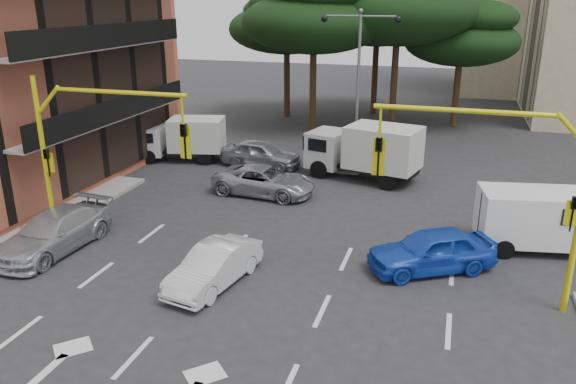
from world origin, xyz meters
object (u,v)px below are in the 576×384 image
street_lamp_center (359,59)px  car_silver_cross_a (264,181)px  car_blue_compact (431,250)px  car_silver_cross_b (261,154)px  signal_mast_right (514,176)px  signal_mast_left (85,141)px  van_white (544,220)px  box_truck_b (364,152)px  box_truck_a (182,139)px  car_silver_wagon (54,232)px  car_white_hatch (214,266)px

street_lamp_center → car_silver_cross_a: street_lamp_center is taller
car_blue_compact → car_silver_cross_b: (-9.22, 9.49, 0.01)m
street_lamp_center → car_silver_cross_b: bearing=-145.9°
signal_mast_right → car_silver_cross_a: bearing=144.2°
signal_mast_left → van_white: bearing=15.8°
van_white → street_lamp_center: bearing=-149.2°
car_silver_cross_a → box_truck_b: box_truck_b is taller
car_silver_cross_b → box_truck_a: (-4.57, -0.02, 0.45)m
car_blue_compact → car_silver_wagon: bearing=-109.6°
car_white_hatch → box_truck_a: size_ratio=0.80×
car_silver_cross_a → signal_mast_right: bearing=-120.9°
street_lamp_center → van_white: (8.43, -9.70, -4.33)m
signal_mast_right → car_silver_cross_a: signal_mast_right is taller
car_white_hatch → box_truck_b: 12.32m
signal_mast_right → car_blue_compact: signal_mast_right is taller
car_blue_compact → box_truck_a: box_truck_a is taller
street_lamp_center → car_silver_wagon: street_lamp_center is taller
car_white_hatch → car_blue_compact: car_blue_compact is taller
car_white_hatch → car_silver_wagon: bearing=-175.4°
car_silver_wagon → box_truck_b: bearing=55.4°
street_lamp_center → car_silver_wagon: (-8.00, -14.76, -4.74)m
signal_mast_right → signal_mast_left: (-13.61, 0.00, 0.00)m
signal_mast_right → signal_mast_left: same height
car_white_hatch → car_silver_cross_a: 8.51m
car_silver_cross_a → car_silver_cross_b: size_ratio=1.10×
box_truck_a → box_truck_b: (10.00, -0.40, 0.20)m
street_lamp_center → car_white_hatch: size_ratio=2.05×
car_white_hatch → car_silver_wagon: size_ratio=0.80×
street_lamp_center → box_truck_a: size_ratio=1.64×
signal_mast_right → street_lamp_center: 15.65m
signal_mast_left → car_blue_compact: (11.60, 1.52, -3.18)m
signal_mast_left → car_blue_compact: size_ratio=1.45×
street_lamp_center → box_truck_b: 5.41m
car_silver_cross_a → box_truck_b: size_ratio=0.83×
signal_mast_left → car_blue_compact: 12.12m
signal_mast_left → car_silver_cross_a: signal_mast_left is taller
car_white_hatch → box_truck_a: bearing=131.6°
signal_mast_left → car_silver_wagon: size_ratio=1.27×
street_lamp_center → box_truck_a: 10.41m
car_silver_cross_a → van_white: size_ratio=1.05×
car_silver_cross_a → car_blue_compact: bearing=-120.6°
car_blue_compact → street_lamp_center: bearing=171.3°
street_lamp_center → car_white_hatch: 16.25m
signal_mast_right → box_truck_a: (-15.80, 10.98, -2.72)m
car_white_hatch → car_silver_wagon: car_silver_wagon is taller
car_silver_cross_a → car_silver_wagon: bearing=151.3°
signal_mast_left → box_truck_a: 11.53m
car_silver_wagon → box_truck_b: 14.49m
street_lamp_center → car_silver_cross_a: 8.97m
car_silver_wagon → car_silver_cross_b: car_silver_cross_b is taller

